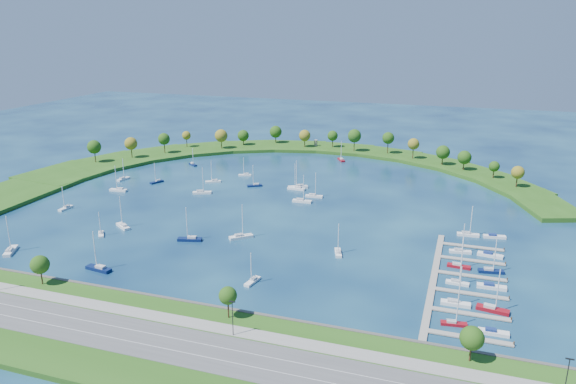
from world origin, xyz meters
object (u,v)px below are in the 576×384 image
(moored_boat_6, at_px, (314,195))
(docked_boat_1, at_px, (493,332))
(moored_boat_19, at_px, (298,186))
(docked_boat_4, at_px, (457,282))
(moored_boat_5, at_px, (213,181))
(docked_boat_11, at_px, (494,236))
(moored_boat_13, at_px, (123,226))
(docked_boat_3, at_px, (492,308))
(moored_boat_8, at_px, (241,236))
(moored_boat_9, at_px, (245,174))
(harbor_tower, at_px, (316,143))
(moored_boat_10, at_px, (99,268))
(moored_boat_0, at_px, (66,207))
(moored_boat_4, at_px, (10,250))
(moored_boat_3, at_px, (193,164))
(moored_boat_12, at_px, (123,178))
(moored_boat_16, at_px, (190,238))
(moored_boat_2, at_px, (157,181))
(docked_boat_2, at_px, (455,302))
(dock_system, at_px, (456,282))
(docked_boat_9, at_px, (490,255))
(moored_boat_14, at_px, (341,159))
(moored_boat_15, at_px, (297,188))
(moored_boat_21, at_px, (119,189))
(docked_boat_10, at_px, (468,234))
(docked_boat_0, at_px, (454,322))
(docked_boat_8, at_px, (460,251))
(moored_boat_20, at_px, (101,233))
(moored_boat_1, at_px, (253,280))
(moored_boat_18, at_px, (202,192))
(moored_boat_17, at_px, (302,200))
(docked_boat_7, at_px, (491,270))
(moored_boat_11, at_px, (255,185))
(moored_boat_7, at_px, (338,252))
(docked_boat_5, at_px, (491,286))
(docked_boat_6, at_px, (459,265))

(moored_boat_6, bearing_deg, docked_boat_1, -57.56)
(moored_boat_19, xyz_separation_m, docked_boat_4, (81.83, -86.83, -0.12))
(moored_boat_5, bearing_deg, docked_boat_11, 134.48)
(moored_boat_13, height_order, docked_boat_3, docked_boat_3)
(moored_boat_8, xyz_separation_m, moored_boat_9, (-34.56, 85.80, -0.10))
(harbor_tower, bearing_deg, moored_boat_6, -74.61)
(moored_boat_6, bearing_deg, moored_boat_10, -120.26)
(moored_boat_0, bearing_deg, moored_boat_4, 19.79)
(moored_boat_3, xyz_separation_m, moored_boat_12, (-20.49, -40.67, 0.03))
(moored_boat_16, bearing_deg, moored_boat_2, -65.39)
(moored_boat_8, xyz_separation_m, docked_boat_2, (82.47, -28.68, -0.04))
(dock_system, height_order, moored_boat_13, moored_boat_13)
(docked_boat_9, bearing_deg, moored_boat_14, 133.21)
(moored_boat_5, bearing_deg, moored_boat_14, -158.97)
(docked_boat_1, bearing_deg, moored_boat_4, 178.54)
(docked_boat_4, bearing_deg, moored_boat_15, 137.61)
(moored_boat_21, bearing_deg, moored_boat_13, 121.96)
(docked_boat_4, bearing_deg, docked_boat_11, 78.53)
(harbor_tower, bearing_deg, moored_boat_16, -90.61)
(moored_boat_14, height_order, docked_boat_9, moored_boat_14)
(moored_boat_13, xyz_separation_m, docked_boat_11, (145.90, 37.19, -0.30))
(moored_boat_8, bearing_deg, docked_boat_10, -21.64)
(docked_boat_0, xyz_separation_m, docked_boat_11, (12.34, 73.08, -0.23))
(moored_boat_5, bearing_deg, moored_boat_2, -11.52)
(moored_boat_8, relative_size, moored_boat_13, 1.05)
(moored_boat_4, bearing_deg, docked_boat_2, -113.23)
(moored_boat_19, bearing_deg, harbor_tower, -106.11)
(docked_boat_10, bearing_deg, docked_boat_9, -70.58)
(moored_boat_10, relative_size, docked_boat_11, 1.62)
(moored_boat_0, relative_size, docked_boat_8, 0.96)
(moored_boat_14, height_order, moored_boat_20, moored_boat_14)
(moored_boat_6, height_order, docked_boat_4, moored_boat_6)
(moored_boat_1, xyz_separation_m, moored_boat_18, (-60.93, 82.61, 0.08))
(moored_boat_1, bearing_deg, moored_boat_6, -166.38)
(docked_boat_11, bearing_deg, docked_boat_1, -100.98)
(moored_boat_3, xyz_separation_m, moored_boat_4, (-1.84, -138.03, 0.10))
(moored_boat_3, bearing_deg, docked_boat_11, 13.83)
(moored_boat_16, distance_m, moored_boat_17, 65.72)
(moored_boat_13, bearing_deg, docked_boat_7, -145.81)
(moored_boat_11, bearing_deg, moored_boat_8, 76.14)
(moored_boat_6, bearing_deg, moored_boat_5, 166.82)
(docked_boat_9, bearing_deg, moored_boat_7, -154.66)
(moored_boat_9, relative_size, moored_boat_21, 0.80)
(docked_boat_5, height_order, docked_boat_6, docked_boat_6)
(moored_boat_10, distance_m, moored_boat_18, 91.18)
(moored_boat_2, xyz_separation_m, moored_boat_18, (31.67, -9.76, 0.07))
(moored_boat_6, bearing_deg, dock_system, -52.39)
(moored_boat_1, xyz_separation_m, docked_boat_4, (63.56, 20.17, -0.00))
(moored_boat_4, relative_size, docked_boat_8, 1.21)
(harbor_tower, relative_size, docked_boat_8, 0.36)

